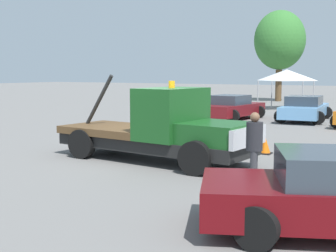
% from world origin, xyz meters
% --- Properties ---
extents(ground_plane, '(160.00, 160.00, 0.00)m').
position_xyz_m(ground_plane, '(0.00, 0.00, 0.00)').
color(ground_plane, slate).
extents(tow_truck, '(6.27, 2.63, 2.51)m').
position_xyz_m(tow_truck, '(0.37, -0.03, 0.92)').
color(tow_truck, black).
rests_on(tow_truck, ground).
extents(person_near_truck, '(0.38, 0.38, 1.69)m').
position_xyz_m(person_near_truck, '(3.61, -1.45, 0.98)').
color(person_near_truck, '#38383D').
rests_on(person_near_truck, ground).
extents(parked_car_silver, '(2.86, 4.65, 1.34)m').
position_xyz_m(parked_car_silver, '(-6.64, 13.27, 0.65)').
color(parked_car_silver, '#B7B7BC').
rests_on(parked_car_silver, ground).
extents(parked_car_maroon, '(2.79, 4.78, 1.34)m').
position_xyz_m(parked_car_maroon, '(-2.68, 12.35, 0.65)').
color(parked_car_maroon, maroon).
rests_on(parked_car_maroon, ground).
extents(parked_car_skyblue, '(2.77, 5.01, 1.34)m').
position_xyz_m(parked_car_skyblue, '(1.01, 13.53, 0.65)').
color(parked_car_skyblue, '#669ED1').
rests_on(parked_car_skyblue, ground).
extents(canopy_tent_white, '(3.13, 3.13, 2.76)m').
position_xyz_m(canopy_tent_white, '(-2.15, 21.03, 2.37)').
color(canopy_tent_white, '#9E9EA3').
rests_on(canopy_tent_white, ground).
extents(tree_left, '(4.46, 4.46, 7.96)m').
position_xyz_m(tree_left, '(-5.27, 29.40, 5.34)').
color(tree_left, brown).
rests_on(tree_left, ground).
extents(traffic_cone, '(0.40, 0.40, 0.55)m').
position_xyz_m(traffic_cone, '(2.48, 2.73, 0.25)').
color(traffic_cone, black).
rests_on(traffic_cone, ground).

